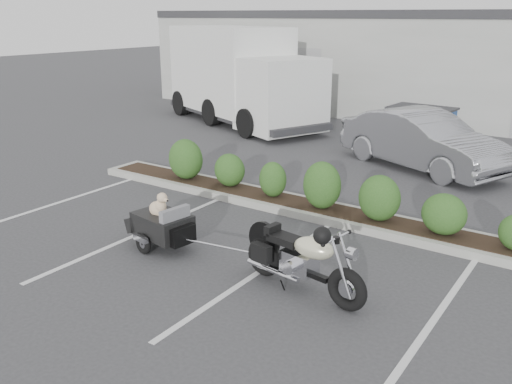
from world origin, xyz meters
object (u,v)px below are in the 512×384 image
Objects in this scene: motorcycle at (302,261)px; delivery_truck at (241,78)px; sedan at (422,140)px; pet_trailer at (162,224)px; dumpster at (420,127)px.

motorcycle is 0.27× the size of delivery_truck.
sedan reaches higher than motorcycle.
dumpster is (1.18, 9.91, 0.18)m from pet_trailer.
dumpster is 0.24× the size of delivery_truck.
delivery_truck is at bearing 127.74° from pet_trailer.
sedan reaches higher than pet_trailer.
motorcycle is at bearing 8.23° from pet_trailer.
pet_trailer is 0.90× the size of dumpster.
motorcycle is 0.47× the size of sedan.
sedan is (2.01, 7.52, 0.32)m from pet_trailer.
motorcycle is 2.78m from pet_trailer.
dumpster is at bearing 22.65° from delivery_truck.
delivery_truck is (-5.50, 9.92, 1.22)m from pet_trailer.
motorcycle is 12.99m from delivery_truck.
sedan is 2.38× the size of dumpster.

